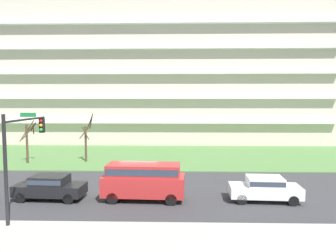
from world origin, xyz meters
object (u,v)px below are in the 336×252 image
object	(u,v)px
traffic_signal_mast	(21,146)
tree_far_left	(28,140)
tree_left	(86,140)
van_red_center_right	(144,179)
sedan_white_near_left	(265,188)
sedan_black_center_left	(50,186)

from	to	relation	value
traffic_signal_mast	tree_far_left	bearing A→B (deg)	114.50
tree_left	van_red_center_right	xyz separation A→B (m)	(7.22, -12.33, -0.93)
tree_far_left	traffic_signal_mast	xyz separation A→B (m)	(6.58, -14.43, 1.47)
sedan_white_near_left	sedan_black_center_left	distance (m)	13.77
sedan_white_near_left	traffic_signal_mast	xyz separation A→B (m)	(-14.07, -2.95, 3.05)
sedan_black_center_left	van_red_center_right	bearing A→B (deg)	3.06
tree_left	sedan_white_near_left	world-z (taller)	tree_left
sedan_white_near_left	tree_left	bearing A→B (deg)	143.63
van_red_center_right	traffic_signal_mast	xyz separation A→B (m)	(-6.36, -2.95, 2.52)
tree_left	tree_far_left	bearing A→B (deg)	-171.61
van_red_center_right	tree_left	bearing A→B (deg)	123.16
sedan_black_center_left	traffic_signal_mast	size ratio (longest dim) A/B	0.78
sedan_white_near_left	traffic_signal_mast	size ratio (longest dim) A/B	0.78
sedan_white_near_left	traffic_signal_mast	bearing A→B (deg)	-164.99
tree_far_left	van_red_center_right	size ratio (longest dim) A/B	0.84
sedan_white_near_left	van_red_center_right	world-z (taller)	van_red_center_right
tree_left	traffic_signal_mast	size ratio (longest dim) A/B	0.88
tree_left	van_red_center_right	bearing A→B (deg)	-59.63
tree_far_left	sedan_black_center_left	size ratio (longest dim) A/B	0.98
tree_left	traffic_signal_mast	xyz separation A→B (m)	(0.86, -15.28, 1.59)
sedan_white_near_left	sedan_black_center_left	bearing A→B (deg)	-176.82
sedan_white_near_left	sedan_black_center_left	xyz separation A→B (m)	(-13.77, 0.00, 0.00)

